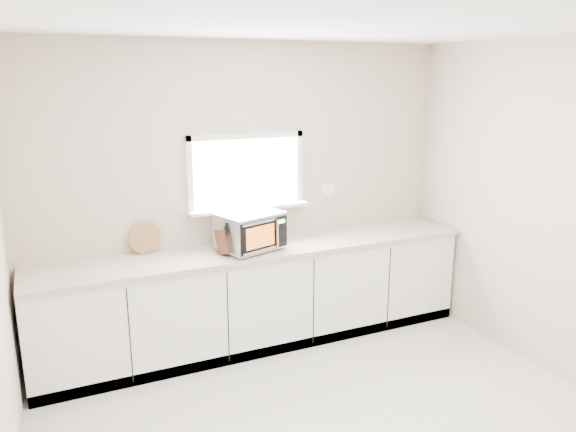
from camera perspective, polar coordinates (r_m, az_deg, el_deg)
back_wall at (r=5.14m, az=-4.29°, el=2.47°), size 4.00×0.17×2.70m
cabinets at (r=5.15m, az=-2.93°, el=-8.26°), size 3.92×0.60×0.88m
countertop at (r=4.98m, az=-2.96°, el=-3.41°), size 3.92×0.64×0.04m
microwave at (r=4.87m, az=-3.85°, el=-1.46°), size 0.61×0.54×0.33m
knife_block at (r=4.76m, az=-6.35°, el=-2.50°), size 0.15×0.22×0.29m
cutting_board at (r=4.93m, az=-14.34°, el=-2.18°), size 0.27×0.06×0.27m
coffee_grinder at (r=5.17m, az=-2.54°, el=-1.43°), size 0.12×0.12×0.19m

